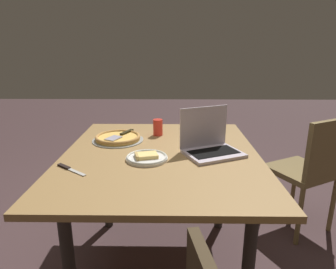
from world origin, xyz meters
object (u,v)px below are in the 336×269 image
at_px(chair_far, 310,167).
at_px(laptop, 210,144).
at_px(dining_table, 161,168).
at_px(drink_cup, 158,127).
at_px(pizza_tray, 118,138).
at_px(pizza_plate, 147,157).
at_px(table_knife, 69,169).

bearing_deg(chair_far, laptop, -63.51).
height_order(dining_table, chair_far, chair_far).
relative_size(dining_table, drink_cup, 11.85).
bearing_deg(drink_cup, chair_far, 92.20).
bearing_deg(pizza_tray, pizza_plate, 32.59).
height_order(dining_table, pizza_plate, pizza_plate).
height_order(pizza_plate, table_knife, pizza_plate).
relative_size(pizza_plate, drink_cup, 2.06).
bearing_deg(chair_far, pizza_tray, -82.96).
distance_m(dining_table, drink_cup, 0.39).
bearing_deg(table_knife, drink_cup, 144.78).
height_order(laptop, chair_far, laptop).
distance_m(laptop, chair_far, 0.92).
distance_m(drink_cup, chair_far, 1.13).
distance_m(table_knife, drink_cup, 0.72).
relative_size(pizza_plate, pizza_tray, 0.69).
relative_size(dining_table, laptop, 3.47).
relative_size(drink_cup, chair_far, 0.12).
xyz_separation_m(laptop, table_knife, (0.25, -0.73, -0.05)).
xyz_separation_m(pizza_plate, chair_far, (-0.50, 1.12, -0.26)).
height_order(laptop, table_knife, laptop).
bearing_deg(laptop, drink_cup, -137.84).
xyz_separation_m(dining_table, laptop, (-0.01, 0.28, 0.15)).
bearing_deg(dining_table, pizza_tray, -129.10).
relative_size(dining_table, pizza_tray, 3.97).
relative_size(pizza_tray, drink_cup, 2.99).
bearing_deg(laptop, pizza_tray, -111.36).
xyz_separation_m(laptop, pizza_tray, (-0.22, -0.56, -0.04)).
bearing_deg(pizza_tray, dining_table, 50.90).
bearing_deg(dining_table, drink_cup, -174.73).
distance_m(pizza_plate, pizza_tray, 0.39).
bearing_deg(pizza_plate, table_knife, -70.26).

